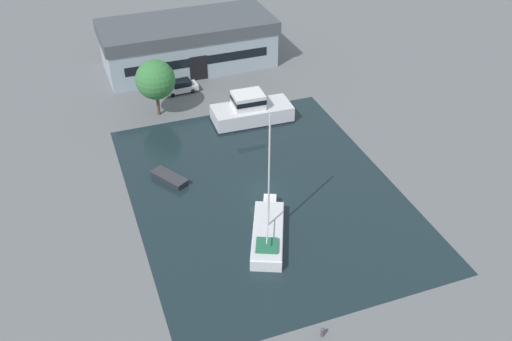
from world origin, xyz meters
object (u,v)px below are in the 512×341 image
object	(u,v)px
sailboat_moored	(268,232)
motor_cruiser	(251,111)
quay_tree_near_building	(155,80)
warehouse_building	(188,43)
small_dinghy	(169,178)
parked_car	(181,87)

from	to	relation	value
sailboat_moored	motor_cruiser	distance (m)	20.58
quay_tree_near_building	sailboat_moored	size ratio (longest dim) A/B	0.56
warehouse_building	small_dinghy	bearing A→B (deg)	-109.41
small_dinghy	parked_car	bearing A→B (deg)	41.32
parked_car	quay_tree_near_building	bearing A→B (deg)	135.92
parked_car	small_dinghy	bearing A→B (deg)	158.49
parked_car	sailboat_moored	world-z (taller)	sailboat_moored
motor_cruiser	small_dinghy	size ratio (longest dim) A/B	2.21
warehouse_building	sailboat_moored	distance (m)	37.58
quay_tree_near_building	motor_cruiser	xyz separation A→B (m)	(9.90, -5.32, -3.23)
sailboat_moored	small_dinghy	xyz separation A→B (m)	(-6.29, 11.42, -0.34)
sailboat_moored	motor_cruiser	bearing A→B (deg)	97.89
quay_tree_near_building	small_dinghy	bearing A→B (deg)	-97.83
quay_tree_near_building	sailboat_moored	distance (m)	25.82
parked_car	motor_cruiser	world-z (taller)	motor_cruiser
parked_car	small_dinghy	xyz separation A→B (m)	(-5.75, -18.32, -0.48)
warehouse_building	parked_car	xyz separation A→B (m)	(-3.10, -7.66, -2.43)
parked_car	sailboat_moored	bearing A→B (deg)	176.96
motor_cruiser	sailboat_moored	bearing A→B (deg)	166.44
quay_tree_near_building	parked_car	world-z (taller)	quay_tree_near_building
sailboat_moored	warehouse_building	bearing A→B (deg)	109.45
warehouse_building	small_dinghy	distance (m)	27.60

